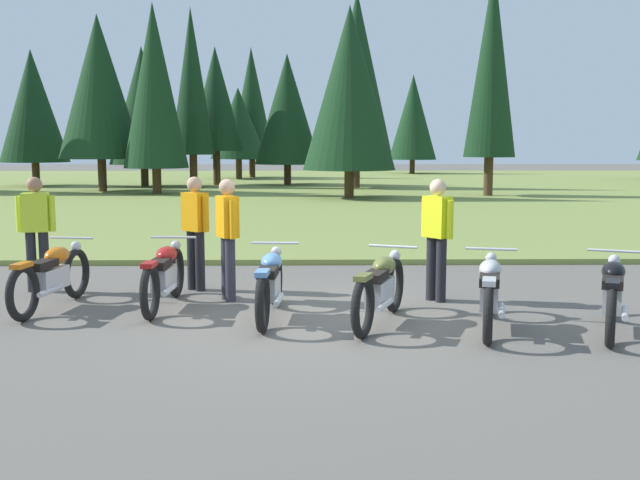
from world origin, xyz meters
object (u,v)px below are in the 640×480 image
(motorcycle_black, at_px, (612,294))
(rider_with_back_turned, at_px, (195,226))
(motorcycle_red, at_px, (164,275))
(rider_in_hivis_vest, at_px, (437,232))
(motorcycle_sky_blue, at_px, (270,283))
(motorcycle_olive, at_px, (380,288))
(rider_checking_bike, at_px, (228,232))
(motorcycle_orange, at_px, (52,276))
(motorcycle_silver, at_px, (490,292))
(rider_near_row_end, at_px, (36,227))

(motorcycle_black, xyz_separation_m, rider_with_back_turned, (-5.12, 2.55, 0.51))
(motorcycle_black, bearing_deg, motorcycle_red, 165.71)
(motorcycle_black, xyz_separation_m, rider_in_hivis_vest, (-1.72, 1.73, 0.51))
(motorcycle_sky_blue, distance_m, motorcycle_olive, 1.36)
(motorcycle_sky_blue, height_order, motorcycle_black, same)
(motorcycle_olive, bearing_deg, rider_checking_bike, 144.68)
(rider_checking_bike, bearing_deg, motorcycle_orange, -167.61)
(motorcycle_olive, xyz_separation_m, rider_checking_bike, (-1.96, 1.39, 0.51))
(motorcycle_sky_blue, xyz_separation_m, motorcycle_olive, (1.33, -0.32, 0.00))
(motorcycle_silver, height_order, rider_near_row_end, rider_near_row_end)
(rider_in_hivis_vest, bearing_deg, motorcycle_orange, -175.37)
(motorcycle_orange, height_order, rider_near_row_end, rider_near_row_end)
(motorcycle_red, bearing_deg, motorcycle_sky_blue, -23.56)
(rider_checking_bike, bearing_deg, rider_in_hivis_vest, -1.62)
(motorcycle_silver, bearing_deg, rider_in_hivis_vest, 102.67)
(motorcycle_silver, relative_size, rider_with_back_turned, 1.23)
(motorcycle_olive, relative_size, motorcycle_silver, 0.97)
(motorcycle_red, height_order, rider_with_back_turned, rider_with_back_turned)
(motorcycle_olive, bearing_deg, motorcycle_red, 161.17)
(rider_near_row_end, xyz_separation_m, rider_checking_bike, (2.84, -0.67, 0.00))
(rider_with_back_turned, height_order, rider_near_row_end, same)
(rider_near_row_end, bearing_deg, rider_checking_bike, -13.28)
(motorcycle_orange, relative_size, motorcycle_black, 1.06)
(rider_near_row_end, bearing_deg, rider_in_hivis_vest, -7.52)
(motorcycle_orange, distance_m, motorcycle_red, 1.45)
(motorcycle_orange, height_order, motorcycle_red, same)
(motorcycle_orange, xyz_separation_m, motorcycle_silver, (5.44, -1.16, 0.00))
(motorcycle_red, bearing_deg, rider_checking_bike, 29.59)
(motorcycle_silver, xyz_separation_m, motorcycle_black, (1.37, -0.16, 0.00))
(motorcycle_silver, bearing_deg, motorcycle_olive, 167.91)
(motorcycle_olive, bearing_deg, rider_near_row_end, 156.79)
(motorcycle_black, distance_m, rider_near_row_end, 7.82)
(motorcycle_orange, xyz_separation_m, motorcycle_black, (6.81, -1.32, 0.00))
(motorcycle_black, bearing_deg, motorcycle_silver, 173.29)
(motorcycle_red, bearing_deg, rider_near_row_end, 151.32)
(motorcycle_silver, bearing_deg, rider_checking_bike, 152.68)
(motorcycle_silver, bearing_deg, rider_with_back_turned, 147.55)
(motorcycle_red, xyz_separation_m, motorcycle_black, (5.36, -1.36, 0.00))
(motorcycle_silver, relative_size, rider_near_row_end, 1.23)
(motorcycle_olive, relative_size, rider_near_row_end, 1.20)
(motorcycle_sky_blue, bearing_deg, rider_in_hivis_vest, 24.02)
(rider_with_back_turned, xyz_separation_m, rider_near_row_end, (-2.28, -0.06, 0.00))
(motorcycle_silver, xyz_separation_m, rider_checking_bike, (-3.20, 1.65, 0.51))
(rider_in_hivis_vest, relative_size, rider_near_row_end, 1.00)
(motorcycle_red, xyz_separation_m, rider_checking_bike, (0.79, 0.45, 0.51))
(motorcycle_orange, relative_size, motorcycle_olive, 1.05)
(rider_with_back_turned, bearing_deg, rider_in_hivis_vest, -13.47)
(motorcycle_olive, relative_size, rider_in_hivis_vest, 1.20)
(motorcycle_sky_blue, height_order, rider_with_back_turned, rider_with_back_turned)
(motorcycle_red, relative_size, rider_with_back_turned, 1.26)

